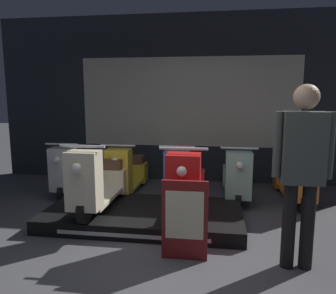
# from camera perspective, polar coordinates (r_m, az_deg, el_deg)

# --- Properties ---
(ground_plane) EXTENTS (30.00, 30.00, 0.00)m
(ground_plane) POSITION_cam_1_polar(r_m,az_deg,el_deg) (3.56, -1.38, -19.31)
(ground_plane) COLOR #4C4C51
(shop_wall_back) EXTENTS (7.59, 0.09, 3.20)m
(shop_wall_back) POSITION_cam_1_polar(r_m,az_deg,el_deg) (6.39, 3.56, 8.24)
(shop_wall_back) COLOR #23282D
(shop_wall_back) RESTS_ON ground_plane
(display_platform) EXTENTS (2.60, 1.30, 0.18)m
(display_platform) POSITION_cam_1_polar(r_m,az_deg,el_deg) (4.50, -4.25, -11.76)
(display_platform) COLOR black
(display_platform) RESTS_ON ground_plane
(scooter_display_left) EXTENTS (0.54, 1.55, 0.94)m
(scooter_display_left) POSITION_cam_1_polar(r_m,az_deg,el_deg) (4.47, -11.87, -5.99)
(scooter_display_left) COLOR black
(scooter_display_left) RESTS_ON display_platform
(scooter_display_right) EXTENTS (0.54, 1.55, 0.94)m
(scooter_display_right) POSITION_cam_1_polar(r_m,az_deg,el_deg) (4.22, 3.34, -6.71)
(scooter_display_right) COLOR black
(scooter_display_right) RESTS_ON display_platform
(scooter_backrow_0) EXTENTS (0.54, 1.55, 0.94)m
(scooter_backrow_0) POSITION_cam_1_polar(r_m,az_deg,el_deg) (5.97, -15.60, -4.13)
(scooter_backrow_0) COLOR black
(scooter_backrow_0) RESTS_ON ground_plane
(scooter_backrow_1) EXTENTS (0.54, 1.55, 0.94)m
(scooter_backrow_1) POSITION_cam_1_polar(r_m,az_deg,el_deg) (5.66, -7.09, -4.56)
(scooter_backrow_1) COLOR black
(scooter_backrow_1) RESTS_ON ground_plane
(scooter_backrow_2) EXTENTS (0.54, 1.55, 0.94)m
(scooter_backrow_2) POSITION_cam_1_polar(r_m,az_deg,el_deg) (5.50, 2.18, -4.92)
(scooter_backrow_2) COLOR black
(scooter_backrow_2) RESTS_ON ground_plane
(scooter_backrow_3) EXTENTS (0.54, 1.55, 0.94)m
(scooter_backrow_3) POSITION_cam_1_polar(r_m,az_deg,el_deg) (5.48, 11.76, -5.15)
(scooter_backrow_3) COLOR black
(scooter_backrow_3) RESTS_ON ground_plane
(scooter_backrow_4) EXTENTS (0.54, 1.55, 0.94)m
(scooter_backrow_4) POSITION_cam_1_polar(r_m,az_deg,el_deg) (5.61, 21.16, -5.24)
(scooter_backrow_4) COLOR black
(scooter_backrow_4) RESTS_ON ground_plane
(person_right_browsing) EXTENTS (0.55, 0.23, 1.79)m
(person_right_browsing) POSITION_cam_1_polar(r_m,az_deg,el_deg) (3.34, 22.32, -2.73)
(person_right_browsing) COLOR black
(person_right_browsing) RESTS_ON ground_plane
(price_sign_board) EXTENTS (0.48, 0.04, 0.84)m
(price_sign_board) POSITION_cam_1_polar(r_m,az_deg,el_deg) (3.43, 2.90, -12.60)
(price_sign_board) COLOR maroon
(price_sign_board) RESTS_ON ground_plane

